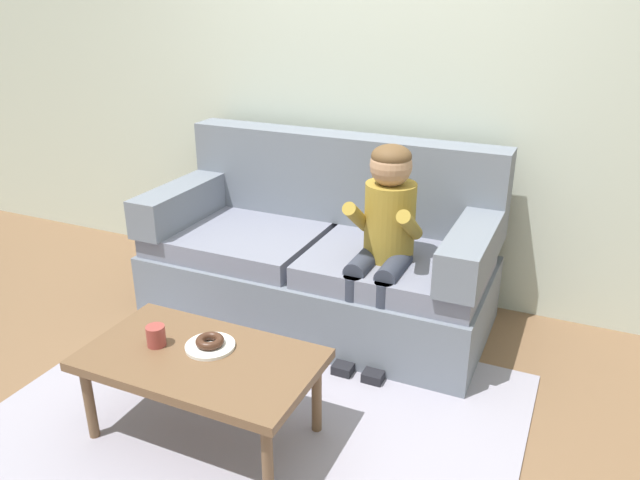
% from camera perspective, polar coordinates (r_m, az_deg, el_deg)
% --- Properties ---
extents(ground, '(10.00, 10.00, 0.00)m').
position_cam_1_polar(ground, '(3.02, -4.35, -14.41)').
color(ground, brown).
extents(wall_back, '(8.00, 0.10, 2.80)m').
position_cam_1_polar(wall_back, '(3.72, 5.72, 16.06)').
color(wall_back, beige).
rests_on(wall_back, ground).
extents(area_rug, '(2.27, 1.88, 0.01)m').
position_cam_1_polar(area_rug, '(2.85, -6.85, -17.01)').
color(area_rug, '#9993A3').
rests_on(area_rug, ground).
extents(couch, '(1.93, 0.90, 1.02)m').
position_cam_1_polar(couch, '(3.55, 0.17, -1.60)').
color(couch, slate).
rests_on(couch, ground).
extents(coffee_table, '(0.98, 0.55, 0.40)m').
position_cam_1_polar(coffee_table, '(2.64, -11.00, -11.26)').
color(coffee_table, brown).
rests_on(coffee_table, ground).
extents(person_child, '(0.34, 0.58, 1.10)m').
position_cam_1_polar(person_child, '(3.10, 6.00, 0.80)').
color(person_child, olive).
rests_on(person_child, ground).
extents(plate, '(0.21, 0.21, 0.01)m').
position_cam_1_polar(plate, '(2.66, -10.15, -9.66)').
color(plate, white).
rests_on(plate, coffee_table).
extents(donut, '(0.13, 0.13, 0.04)m').
position_cam_1_polar(donut, '(2.64, -10.19, -9.20)').
color(donut, '#422619').
rests_on(donut, plate).
extents(mug, '(0.08, 0.08, 0.09)m').
position_cam_1_polar(mug, '(2.70, -14.97, -8.59)').
color(mug, '#993D38').
rests_on(mug, coffee_table).
extents(toy_controller, '(0.23, 0.09, 0.05)m').
position_cam_1_polar(toy_controller, '(3.24, -11.94, -11.44)').
color(toy_controller, red).
rests_on(toy_controller, ground).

